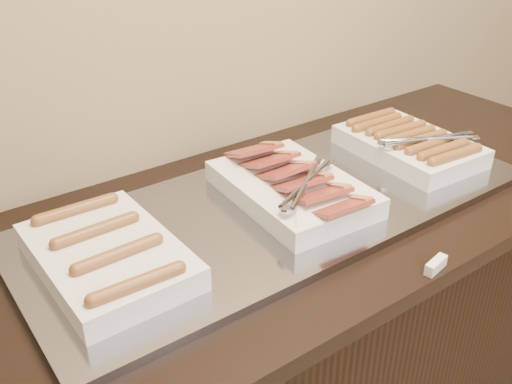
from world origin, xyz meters
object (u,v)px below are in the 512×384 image
dish_center (293,187)px  dish_right (410,144)px  dish_left (107,255)px  warming_tray (282,205)px  counter (278,351)px

dish_center → dish_right: bearing=3.6°
dish_left → dish_center: (0.45, -0.00, 0.00)m
warming_tray → dish_left: (-0.42, -0.00, 0.04)m
counter → dish_left: bearing=-180.0°
dish_left → dish_right: dish_right is taller
dish_left → dish_center: bearing=-1.5°
dish_center → dish_right: (0.40, -0.00, 0.00)m
dish_left → dish_center: 0.45m
dish_center → dish_right: 0.40m
dish_left → dish_right: (0.85, -0.00, 0.01)m
counter → warming_tray: size_ratio=1.72×
warming_tray → dish_center: size_ratio=2.98×
counter → dish_right: 0.66m
dish_right → warming_tray: bearing=-177.8°
warming_tray → dish_right: size_ratio=3.28×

